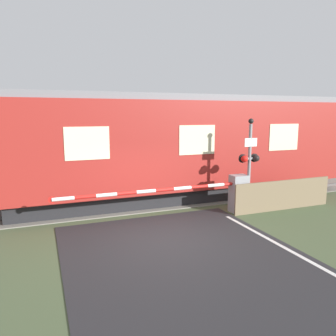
{
  "coord_description": "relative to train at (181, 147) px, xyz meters",
  "views": [
    {
      "loc": [
        -3.15,
        -8.25,
        3.47
      ],
      "look_at": [
        0.87,
        2.0,
        1.65
      ],
      "focal_mm": 35.0,
      "sensor_mm": 36.0,
      "label": 1
    }
  ],
  "objects": [
    {
      "name": "roadside_fence",
      "position": [
        2.8,
        -3.0,
        -1.6
      ],
      "size": [
        4.14,
        0.06,
        1.1
      ],
      "color": "#726047",
      "rests_on": "ground_plane"
    },
    {
      "name": "train",
      "position": [
        0.0,
        0.0,
        0.0
      ],
      "size": [
        14.39,
        3.02,
        4.21
      ],
      "color": "black",
      "rests_on": "ground_plane"
    },
    {
      "name": "crossing_barrier",
      "position": [
        0.55,
        -2.63,
        -1.41
      ],
      "size": [
        6.68,
        0.44,
        1.34
      ],
      "color": "gray",
      "rests_on": "ground_plane"
    },
    {
      "name": "track_bed",
      "position": [
        -2.22,
        0.0,
        -2.13
      ],
      "size": [
        36.0,
        3.2,
        0.13
      ],
      "color": "slate",
      "rests_on": "ground_plane"
    },
    {
      "name": "signal_post",
      "position": [
        1.41,
        -2.79,
        -0.26
      ],
      "size": [
        0.78,
        0.26,
        3.32
      ],
      "color": "gray",
      "rests_on": "ground_plane"
    },
    {
      "name": "ground_plane",
      "position": [
        -2.22,
        -4.04,
        -2.15
      ],
      "size": [
        80.0,
        80.0,
        0.0
      ],
      "primitive_type": "plane",
      "color": "#475638"
    }
  ]
}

